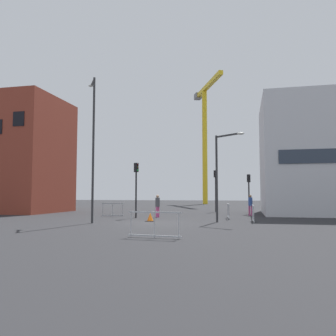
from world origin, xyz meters
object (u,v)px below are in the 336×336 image
traffic_light_near (249,187)px  construction_crane (205,126)px  streetlamp_short (221,168)px  traffic_cone_striped (150,217)px  traffic_light_corner (136,181)px  traffic_light_median (216,184)px  pedestrian_waiting (158,204)px  streetlamp_tall (93,139)px  pedestrian_walking (250,203)px

traffic_light_near → construction_crane: bearing=103.4°
construction_crane → streetlamp_short: size_ratio=3.88×
traffic_cone_striped → traffic_light_near: bearing=56.9°
construction_crane → traffic_light_near: construction_crane is taller
streetlamp_short → traffic_light_corner: (-6.58, 2.91, -0.68)m
traffic_cone_striped → construction_crane: bearing=91.3°
streetlamp_short → traffic_light_near: bearing=79.6°
traffic_light_corner → traffic_light_median: (5.16, 10.03, 0.01)m
pedestrian_waiting → construction_crane: bearing=90.7°
streetlamp_short → traffic_light_near: streetlamp_short is taller
streetlamp_tall → pedestrian_walking: bearing=45.5°
streetlamp_tall → pedestrian_waiting: streetlamp_tall is taller
streetlamp_tall → pedestrian_waiting: (2.69, 6.00, -4.23)m
traffic_light_median → traffic_cone_striped: size_ratio=7.37×
traffic_light_corner → pedestrian_waiting: bearing=33.7°
streetlamp_tall → traffic_light_near: size_ratio=2.58×
streetlamp_short → traffic_light_near: (1.81, 9.89, -1.05)m
traffic_light_near → pedestrian_waiting: (-6.96, -6.03, -1.41)m
traffic_light_median → traffic_cone_striped: (-3.24, -12.97, -2.54)m
traffic_light_median → pedestrian_walking: traffic_light_median is taller
traffic_light_corner → traffic_light_median: traffic_light_median is taller
construction_crane → pedestrian_walking: construction_crane is taller
construction_crane → traffic_light_near: size_ratio=6.09×
streetlamp_short → construction_crane: bearing=97.8°
traffic_light_corner → traffic_light_near: bearing=39.8°
traffic_cone_striped → streetlamp_short: bearing=0.3°
construction_crane → traffic_light_median: construction_crane is taller
traffic_light_corner → pedestrian_walking: 9.94m
streetlamp_tall → streetlamp_short: streetlamp_tall is taller
construction_crane → traffic_light_corner: bearing=-91.5°
streetlamp_short → pedestrian_waiting: streetlamp_short is taller
pedestrian_walking → traffic_cone_striped: pedestrian_walking is taller
streetlamp_tall → construction_crane: bearing=87.0°
streetlamp_tall → pedestrian_walking: 14.52m
construction_crane → streetlamp_short: 42.57m
streetlamp_short → traffic_light_corner: size_ratio=1.34×
traffic_light_median → pedestrian_walking: size_ratio=2.42×
pedestrian_waiting → traffic_cone_striped: bearing=-82.8°
streetlamp_tall → streetlamp_short: 8.32m
traffic_light_corner → traffic_light_near: 10.93m
pedestrian_waiting → traffic_cone_striped: 3.99m
streetlamp_tall → traffic_cone_striped: (3.18, 2.10, -4.98)m
streetlamp_tall → pedestrian_waiting: size_ratio=5.30×
pedestrian_walking → streetlamp_tall: bearing=-134.5°
traffic_light_corner → traffic_cone_striped: 4.32m
traffic_light_median → pedestrian_walking: (3.32, -5.17, -1.79)m
streetlamp_tall → pedestrian_waiting: bearing=65.8°
streetlamp_tall → traffic_light_median: (6.42, 15.07, -2.44)m
construction_crane → pedestrian_walking: 36.36m
streetlamp_short → streetlamp_tall: bearing=-164.8°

